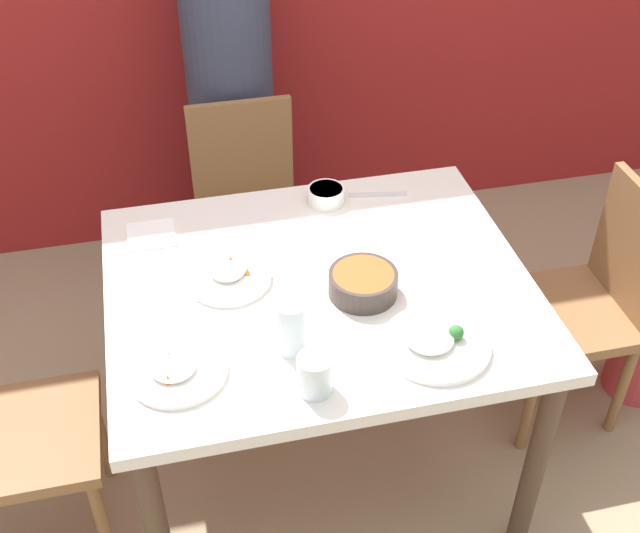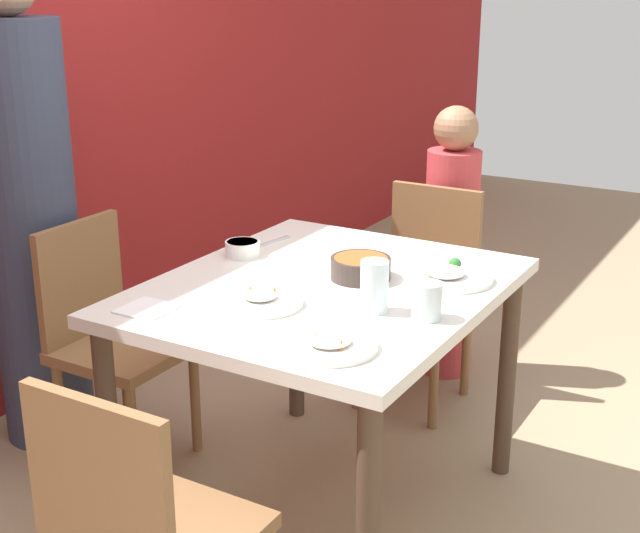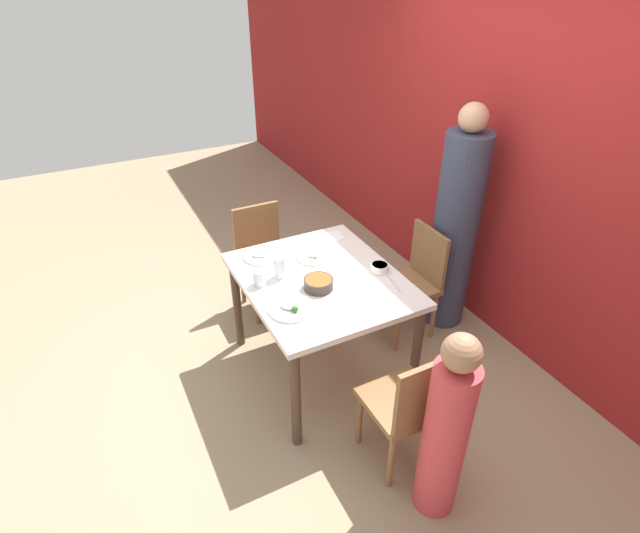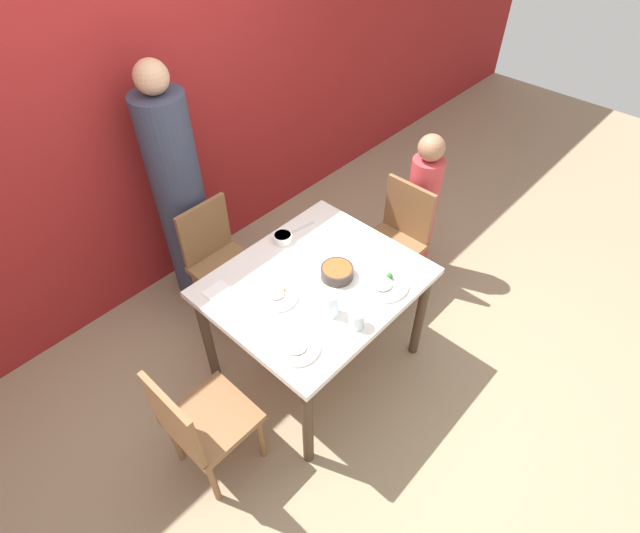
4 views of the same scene
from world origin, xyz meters
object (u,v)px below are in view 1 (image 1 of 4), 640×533
at_px(chair_child_spot, 588,300).
at_px(bowl_curry, 363,283).
at_px(person_adult, 230,89).
at_px(chair_adult_spot, 249,211).
at_px(plate_rice_adult, 229,277).
at_px(glass_water_tall, 291,326).

height_order(chair_child_spot, bowl_curry, chair_child_spot).
bearing_deg(person_adult, chair_child_spot, -47.46).
distance_m(chair_child_spot, person_adult, 1.50).
relative_size(chair_adult_spot, chair_child_spot, 1.00).
height_order(chair_adult_spot, bowl_curry, chair_adult_spot).
xyz_separation_m(plate_rice_adult, glass_water_tall, (0.12, -0.29, 0.06)).
bearing_deg(glass_water_tall, chair_child_spot, 16.55).
distance_m(person_adult, bowl_curry, 1.24).
xyz_separation_m(chair_adult_spot, person_adult, (0.00, 0.34, 0.33)).
height_order(chair_child_spot, plate_rice_adult, chair_child_spot).
bearing_deg(bowl_curry, glass_water_tall, -144.42).
distance_m(chair_adult_spot, person_adult, 0.47).
height_order(person_adult, glass_water_tall, person_adult).
xyz_separation_m(chair_adult_spot, glass_water_tall, (-0.04, -1.05, 0.38)).
height_order(bowl_curry, glass_water_tall, glass_water_tall).
bearing_deg(chair_child_spot, chair_adult_spot, -126.87).
bearing_deg(chair_child_spot, plate_rice_adult, -89.38).
relative_size(person_adult, glass_water_tall, 11.77).
xyz_separation_m(chair_child_spot, plate_rice_adult, (-1.15, -0.01, 0.32)).
height_order(bowl_curry, plate_rice_adult, bowl_curry).
distance_m(bowl_curry, glass_water_tall, 0.28).
relative_size(chair_adult_spot, bowl_curry, 4.66).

